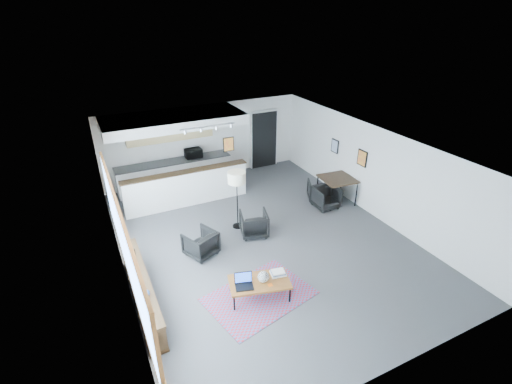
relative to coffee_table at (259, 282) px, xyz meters
name	(u,v)px	position (x,y,z in m)	size (l,w,h in m)	color
room	(263,195)	(1.05, 1.92, 0.92)	(7.02, 9.02, 2.62)	#474749
window	(124,244)	(-2.41, 1.02, 1.07)	(0.10, 5.95, 1.66)	#8CBFFF
console	(142,291)	(-2.25, 0.87, -0.06)	(0.35, 3.00, 0.80)	black
kitchenette	(176,152)	(-0.15, 5.63, 1.00)	(4.20, 1.96, 2.60)	white
doorway	(264,139)	(3.35, 6.34, 0.69)	(1.10, 0.12, 2.15)	black
track_light	(208,127)	(0.46, 4.12, 2.15)	(1.60, 0.07, 0.15)	silver
wall_art_lower	(362,158)	(4.52, 2.32, 1.17)	(0.03, 0.38, 0.48)	black
wall_art_upper	(335,146)	(4.52, 3.62, 1.12)	(0.03, 0.34, 0.44)	black
kilim_rug	(259,296)	(0.00, 0.00, -0.38)	(2.44, 1.93, 0.01)	#6A3A58
coffee_table	(259,282)	(0.00, 0.00, 0.00)	(1.39, 0.97, 0.41)	brown
laptop	(244,282)	(-0.34, 0.04, 0.11)	(0.44, 0.39, 0.26)	black
ceramic_pot	(263,277)	(0.07, -0.05, 0.15)	(0.24, 0.24, 0.24)	gray
book_stack	(278,273)	(0.46, 0.02, 0.08)	(0.36, 0.31, 0.10)	silver
coaster	(270,285)	(0.15, -0.21, 0.03)	(0.10, 0.10, 0.01)	#E5590C
armchair_left	(201,242)	(-0.63, 1.97, -0.03)	(0.69, 0.65, 0.71)	black
armchair_right	(254,223)	(0.95, 2.22, -0.02)	(0.70, 0.66, 0.73)	black
floor_lamp	(237,179)	(0.71, 2.76, 1.07)	(0.49, 0.49, 1.67)	black
dining_table	(338,180)	(4.05, 2.74, 0.37)	(1.07, 1.07, 0.82)	black
dining_chair_near	(326,198)	(3.57, 2.60, -0.07)	(0.61, 0.57, 0.63)	black
dining_chair_far	(319,191)	(3.68, 3.13, -0.09)	(0.57, 0.53, 0.59)	black
microwave	(193,152)	(0.54, 6.07, 0.73)	(0.55, 0.30, 0.37)	black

